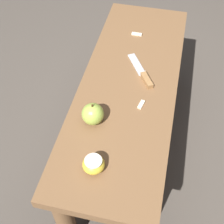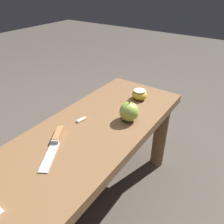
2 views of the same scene
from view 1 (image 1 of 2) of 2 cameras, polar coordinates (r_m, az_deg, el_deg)
The scene contains 7 objects.
ground_plane at distance 1.65m, azimuth 2.47°, elevation -6.02°, with size 8.00×8.00×0.00m, color #4C443D.
wooden_bench at distance 1.37m, azimuth 2.98°, elevation 2.47°, with size 1.15×0.39×0.46m.
knife at distance 1.32m, azimuth 5.77°, elevation 6.75°, with size 0.21×0.14×0.02m.
apple_whole at distance 1.13m, azimuth -3.53°, elevation -0.36°, with size 0.08×0.08×0.09m.
apple_cut at distance 1.03m, azimuth -3.40°, elevation -9.50°, with size 0.07×0.07×0.05m.
apple_slice_near_knife at distance 1.21m, azimuth 5.36°, elevation 1.38°, with size 0.05×0.02×0.01m.
apple_slice_center at distance 1.54m, azimuth 4.54°, elevation 14.02°, with size 0.02×0.05×0.01m.
Camera 1 is at (0.91, 0.14, 1.37)m, focal length 50.00 mm.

